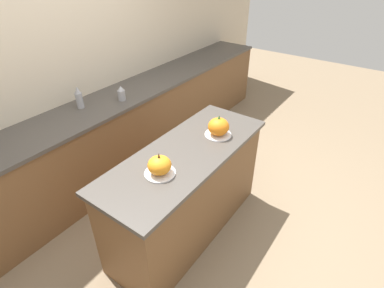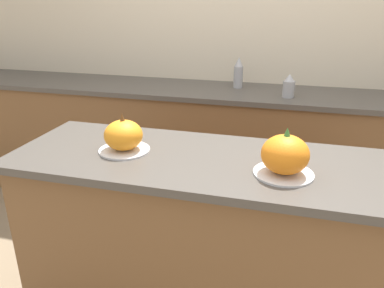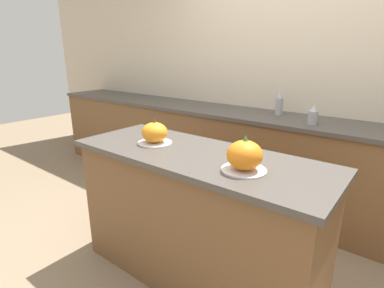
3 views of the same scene
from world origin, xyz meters
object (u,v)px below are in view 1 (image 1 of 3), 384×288
at_px(pumpkin_cake_left, 160,166).
at_px(bottle_short, 121,93).
at_px(bottle_tall, 79,98).
at_px(pumpkin_cake_right, 218,127).

relative_size(pumpkin_cake_left, bottle_short, 1.47).
relative_size(pumpkin_cake_left, bottle_tall, 1.02).
xyz_separation_m(pumpkin_cake_right, bottle_tall, (-0.39, 1.37, 0.05)).
bearing_deg(bottle_short, bottle_tall, 151.51).
bearing_deg(pumpkin_cake_left, bottle_short, 58.63).
relative_size(pumpkin_cake_left, pumpkin_cake_right, 0.98).
bearing_deg(bottle_tall, pumpkin_cake_right, -74.25).
xyz_separation_m(bottle_tall, bottle_short, (0.37, -0.20, -0.03)).
bearing_deg(pumpkin_cake_right, bottle_tall, 105.75).
distance_m(pumpkin_cake_left, bottle_tall, 1.35).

